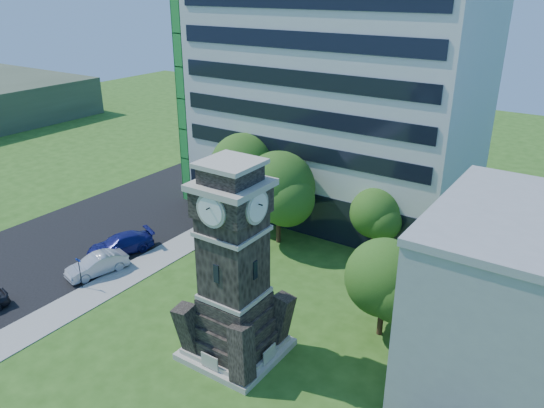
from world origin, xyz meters
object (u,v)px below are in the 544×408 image
Objects in this scene: car_street_north at (120,244)px; park_bench at (205,347)px; car_street_mid at (97,265)px; clock_tower at (234,277)px; street_sign at (80,269)px.

park_bench is at bearing -0.54° from car_street_north.
park_bench is (14.34, -6.05, -0.30)m from car_street_north.
car_street_north is (-1.17, 3.32, 0.02)m from car_street_mid.
car_street_mid is 13.46m from park_bench.
park_bench is at bearing -139.02° from clock_tower.
clock_tower is 17.09m from car_street_north.
street_sign is at bearing -177.82° from clock_tower.
car_street_mid is at bearing 114.12° from street_sign.
car_street_mid is 1.93× the size of street_sign.
car_street_north is at bearing 163.08° from clock_tower.
street_sign is (-12.48, 0.72, 1.03)m from park_bench.
car_street_north is 15.56m from park_bench.
park_bench is 0.75× the size of street_sign.
clock_tower is at bearing 42.74° from park_bench.
clock_tower is 5.15m from park_bench.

